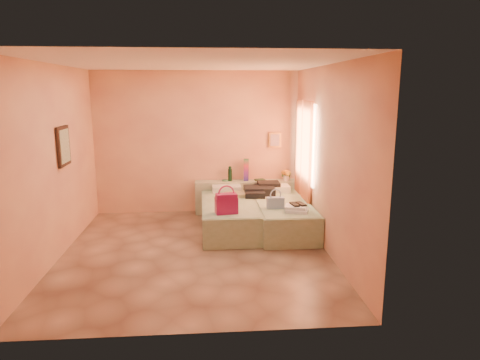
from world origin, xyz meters
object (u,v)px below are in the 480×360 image
(headboard_ledge, at_px, (246,197))
(green_book, at_px, (260,180))
(water_bottle, at_px, (230,174))
(flower_vase, at_px, (286,174))
(magenta_handbag, at_px, (226,203))
(blue_handbag, at_px, (275,203))
(bed_right, at_px, (282,216))
(towel_stack, at_px, (297,209))
(bed_left, at_px, (229,216))

(headboard_ledge, distance_m, green_book, 0.43)
(water_bottle, xyz_separation_m, flower_vase, (1.12, -0.07, -0.01))
(magenta_handbag, height_order, blue_handbag, magenta_handbag)
(blue_handbag, bearing_deg, water_bottle, 112.86)
(bed_right, height_order, towel_stack, towel_stack)
(blue_handbag, distance_m, towel_stack, 0.40)
(bed_left, height_order, blue_handbag, blue_handbag)
(magenta_handbag, relative_size, towel_stack, 1.00)
(headboard_ledge, relative_size, towel_stack, 5.86)
(green_book, xyz_separation_m, magenta_handbag, (-0.75, -1.74, -0.00))
(towel_stack, bearing_deg, bed_right, 101.98)
(headboard_ledge, relative_size, green_book, 10.84)
(blue_handbag, bearing_deg, bed_left, 148.10)
(water_bottle, distance_m, towel_stack, 2.04)
(green_book, distance_m, towel_stack, 1.79)
(flower_vase, bearing_deg, bed_left, -140.17)
(green_book, relative_size, towel_stack, 0.54)
(headboard_ledge, height_order, bed_right, headboard_ledge)
(bed_left, xyz_separation_m, bed_right, (0.94, -0.08, 0.00))
(headboard_ledge, xyz_separation_m, magenta_handbag, (-0.48, -1.74, 0.34))
(green_book, height_order, flower_vase, flower_vase)
(bed_right, bearing_deg, green_book, 102.10)
(water_bottle, xyz_separation_m, green_book, (0.60, -0.02, -0.12))
(headboard_ledge, height_order, flower_vase, flower_vase)
(bed_left, height_order, magenta_handbag, magenta_handbag)
(bed_left, xyz_separation_m, green_book, (0.68, 1.05, 0.42))
(water_bottle, height_order, green_book, water_bottle)
(bed_right, distance_m, blue_handbag, 0.54)
(water_bottle, relative_size, towel_stack, 0.80)
(bed_left, height_order, flower_vase, flower_vase)
(blue_handbag, bearing_deg, magenta_handbag, -164.71)
(water_bottle, relative_size, flower_vase, 1.06)
(headboard_ledge, height_order, water_bottle, water_bottle)
(blue_handbag, bearing_deg, flower_vase, 72.01)
(green_book, height_order, towel_stack, green_book)
(bed_right, height_order, green_book, green_book)
(bed_right, bearing_deg, bed_left, 174.62)
(bed_left, relative_size, water_bottle, 7.11)
(bed_right, bearing_deg, flower_vase, 75.41)
(bed_left, xyz_separation_m, blue_handbag, (0.76, -0.45, 0.34))
(headboard_ledge, bearing_deg, towel_stack, -69.40)
(water_bottle, bearing_deg, headboard_ledge, -3.55)
(magenta_handbag, distance_m, towel_stack, 1.15)
(water_bottle, bearing_deg, towel_stack, -60.87)
(blue_handbag, relative_size, towel_stack, 0.82)
(green_book, bearing_deg, blue_handbag, -99.57)
(headboard_ledge, xyz_separation_m, blue_handbag, (0.34, -1.50, 0.27))
(bed_right, distance_m, towel_stack, 0.71)
(water_bottle, relative_size, magenta_handbag, 0.81)
(bed_right, distance_m, water_bottle, 1.53)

